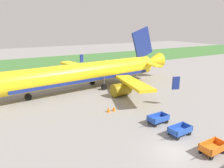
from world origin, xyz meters
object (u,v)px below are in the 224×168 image
Objects in this scene: baggage_cart_third_in_row at (180,130)px; traffic_cone_near_plane at (114,109)px; airplane at (91,73)px; traffic_cone_mid_apron at (109,110)px; baggage_cart_fourth_in_row at (158,119)px; baggage_cart_second_in_row at (213,148)px.

traffic_cone_near_plane is at bearing 106.09° from baggage_cart_third_in_row.
airplane is 53.50× the size of traffic_cone_near_plane.
traffic_cone_near_plane is at bearing -99.14° from airplane.
airplane is 12.24m from traffic_cone_mid_apron.
traffic_cone_near_plane is (-2.68, 6.03, -0.25)m from baggage_cart_fourth_in_row.
baggage_cart_second_in_row is (0.93, -25.00, -2.45)m from airplane.
traffic_cone_near_plane is 0.99× the size of traffic_cone_mid_apron.
airplane is at bearing 80.86° from traffic_cone_near_plane.
airplane is 10.53× the size of baggage_cart_fourth_in_row.
traffic_cone_near_plane is at bearing 114.01° from baggage_cart_fourth_in_row.
traffic_cone_mid_apron is at bearing 120.06° from baggage_cart_fourth_in_row.
baggage_cart_second_in_row is 5.02× the size of traffic_cone_mid_apron.
baggage_cart_third_in_row and baggage_cart_fourth_in_row have the same top height.
airplane reaches higher than traffic_cone_near_plane.
baggage_cart_third_in_row is at bearing -69.47° from traffic_cone_mid_apron.
traffic_cone_mid_apron is (-3.51, 6.06, -0.25)m from baggage_cart_fourth_in_row.
baggage_cart_fourth_in_row is at bearing 90.99° from baggage_cart_second_in_row.
baggage_cart_second_in_row is at bearing -89.01° from baggage_cart_fourth_in_row.
baggage_cart_second_in_row is at bearing -87.86° from airplane.
traffic_cone_near_plane is (-1.88, -11.67, -2.70)m from airplane.
traffic_cone_near_plane is (-2.72, 9.43, -0.25)m from baggage_cart_third_in_row.
traffic_cone_mid_apron is (-3.64, 13.37, -0.25)m from baggage_cart_second_in_row.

